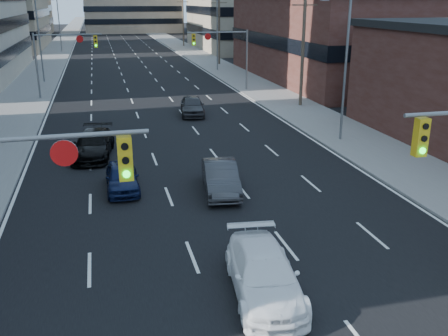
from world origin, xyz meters
TOP-DOWN VIEW (x-y plane):
  - road_surface at (0.00, 130.00)m, footprint 18.00×300.00m
  - sidewalk_left at (-11.50, 130.00)m, footprint 5.00×300.00m
  - sidewalk_right at (11.50, 130.00)m, footprint 5.00×300.00m
  - storefront_right_mid at (24.00, 50.00)m, footprint 20.00×30.00m
  - office_right_far at (25.00, 88.00)m, footprint 22.00×28.00m
  - bg_block_right at (32.00, 130.00)m, footprint 22.00×22.00m
  - signal_far_left at (-7.68, 45.00)m, footprint 6.09×0.33m
  - signal_far_right at (7.68, 45.00)m, footprint 6.09×0.33m
  - utility_pole_block at (12.20, 36.00)m, footprint 2.20×0.28m
  - utility_pole_midblock at (12.20, 66.00)m, footprint 2.20×0.28m
  - utility_pole_distant at (12.20, 96.00)m, footprint 2.20×0.28m
  - streetlight_left_mid at (-10.34, 55.00)m, footprint 2.03×0.22m
  - streetlight_left_far at (-10.34, 90.00)m, footprint 2.03×0.22m
  - streetlight_right_near at (10.34, 25.00)m, footprint 2.03×0.22m
  - streetlight_right_far at (10.34, 60.00)m, footprint 2.03×0.22m
  - white_van at (-0.05, 9.13)m, footprint 2.56×5.12m
  - sedan_blue at (-3.85, 19.44)m, footprint 1.57×3.86m
  - sedan_grey_center at (0.73, 18.02)m, footprint 2.14×4.63m
  - sedan_black_far at (-5.20, 25.41)m, footprint 2.79×5.40m
  - sedan_grey_right at (2.51, 35.04)m, footprint 2.37×4.69m

SIDE VIEW (x-z plane):
  - road_surface at x=0.00m, z-range 0.00..0.02m
  - sidewalk_left at x=-11.50m, z-range 0.00..0.15m
  - sidewalk_right at x=11.50m, z-range 0.00..0.15m
  - sedan_blue at x=-3.85m, z-range 0.00..1.31m
  - white_van at x=-0.05m, z-range 0.00..1.43m
  - sedan_grey_center at x=0.73m, z-range 0.00..1.47m
  - sedan_black_far at x=-5.20m, z-range 0.00..1.50m
  - sedan_grey_right at x=2.51m, z-range 0.00..1.53m
  - signal_far_left at x=-7.68m, z-range 1.30..7.30m
  - signal_far_right at x=7.68m, z-range 1.30..7.30m
  - storefront_right_mid at x=24.00m, z-range 0.00..9.00m
  - streetlight_left_mid at x=-10.34m, z-range 0.55..9.55m
  - streetlight_left_far at x=-10.34m, z-range 0.55..9.55m
  - streetlight_right_near at x=10.34m, z-range 0.55..9.55m
  - streetlight_right_far at x=10.34m, z-range 0.55..9.55m
  - utility_pole_block at x=12.20m, z-range 0.28..11.28m
  - utility_pole_midblock at x=12.20m, z-range 0.28..11.28m
  - utility_pole_distant at x=12.20m, z-range 0.28..11.28m
  - bg_block_right at x=32.00m, z-range 0.00..12.00m
  - office_right_far at x=25.00m, z-range 0.00..14.00m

